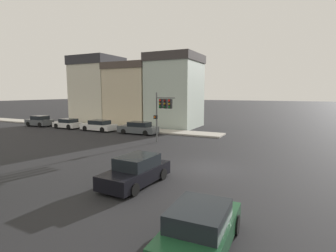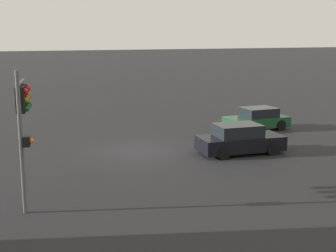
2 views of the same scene
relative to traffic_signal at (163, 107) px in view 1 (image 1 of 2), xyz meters
The scene contains 10 objects.
ground_plane 9.46m from the traffic_signal, 134.17° to the right, with size 300.00×300.00×0.00m, color black.
sidewalk_strip 26.82m from the traffic_signal, 75.76° to the left, with size 2.85×60.00×0.16m.
rowhouse_backdrop 16.09m from the traffic_signal, 42.96° to the left, with size 7.81×20.50×10.51m.
traffic_signal is the anchor object (origin of this frame).
crossing_car_0 17.39m from the traffic_signal, 149.11° to the right, with size 4.06×2.07×1.40m.
crossing_car_1 11.71m from the traffic_signal, 160.22° to the right, with size 4.43×2.13×1.51m.
parked_car_0 7.08m from the traffic_signal, 53.39° to the left, with size 1.94×4.80×1.43m.
parked_car_1 12.02m from the traffic_signal, 71.29° to the left, with size 2.10×4.66×1.37m.
parked_car_2 17.17m from the traffic_signal, 76.93° to the left, with size 2.11×3.89×1.32m.
parked_car_3 22.47m from the traffic_signal, 80.40° to the left, with size 2.09×3.90×1.52m.
Camera 1 is at (-15.99, -4.96, 4.86)m, focal length 28.00 mm.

